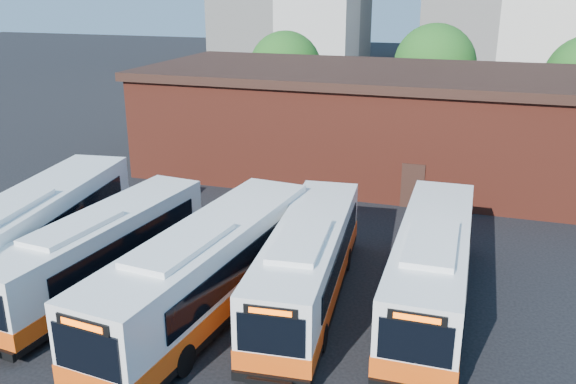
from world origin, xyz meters
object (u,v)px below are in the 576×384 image
(bus_farwest, at_px, (31,238))
(bus_east, at_px, (431,271))
(bus_mideast, at_px, (308,266))
(bus_west, at_px, (101,254))
(bus_midwest, at_px, (206,275))

(bus_farwest, bearing_deg, bus_east, 0.93)
(bus_farwest, xyz_separation_m, bus_mideast, (11.10, 1.35, -0.19))
(bus_west, distance_m, bus_midwest, 4.82)
(bus_midwest, bearing_deg, bus_farwest, -179.04)
(bus_east, bearing_deg, bus_midwest, -158.92)
(bus_west, bearing_deg, bus_farwest, -174.08)
(bus_mideast, xyz_separation_m, bus_east, (4.36, 0.97, 0.05))
(bus_midwest, xyz_separation_m, bus_mideast, (3.12, 2.03, -0.14))
(bus_mideast, relative_size, bus_east, 0.98)
(bus_west, xyz_separation_m, bus_east, (12.24, 2.32, 0.07))
(bus_west, bearing_deg, bus_east, 16.55)
(bus_mideast, height_order, bus_east, bus_east)
(bus_farwest, height_order, bus_midwest, bus_farwest)
(bus_west, bearing_deg, bus_mideast, 15.54)
(bus_farwest, height_order, bus_mideast, bus_farwest)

